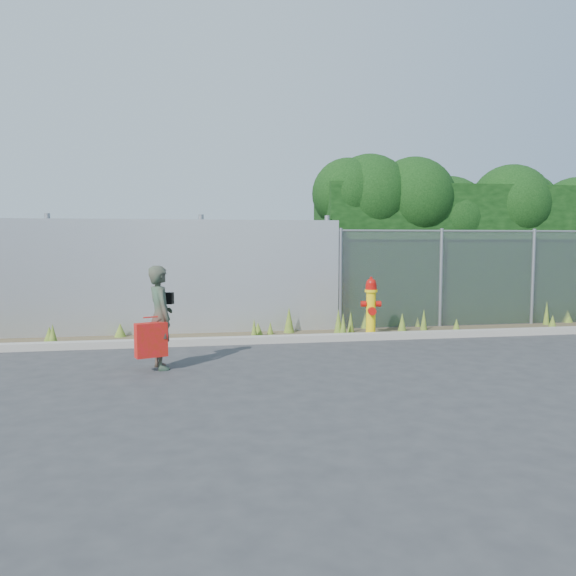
% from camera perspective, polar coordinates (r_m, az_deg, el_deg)
% --- Properties ---
extents(ground, '(80.00, 80.00, 0.00)m').
position_cam_1_polar(ground, '(8.30, 3.75, -7.66)').
color(ground, '#313133').
rests_on(ground, ground).
extents(curb, '(16.00, 0.22, 0.12)m').
position_cam_1_polar(curb, '(10.02, 1.30, -5.15)').
color(curb, gray).
rests_on(curb, ground).
extents(weed_strip, '(16.00, 1.35, 0.53)m').
position_cam_1_polar(weed_strip, '(10.68, 1.90, -4.22)').
color(weed_strip, '#4A3E2A').
rests_on(weed_strip, ground).
extents(corrugated_fence, '(8.50, 0.21, 2.30)m').
position_cam_1_polar(corrugated_fence, '(10.98, -16.83, 1.00)').
color(corrugated_fence, '#A9ACB0').
rests_on(corrugated_fence, ground).
extents(chainlink_fence, '(6.50, 0.07, 2.05)m').
position_cam_1_polar(chainlink_fence, '(12.53, 19.60, 1.04)').
color(chainlink_fence, gray).
rests_on(chainlink_fence, ground).
extents(hedge, '(7.53, 2.14, 3.67)m').
position_cam_1_polar(hedge, '(13.40, 17.78, 5.71)').
color(hedge, black).
rests_on(hedge, ground).
extents(fire_hydrant, '(0.38, 0.34, 1.12)m').
position_cam_1_polar(fire_hydrant, '(10.65, 8.43, -1.98)').
color(fire_hydrant, yellow).
rests_on(fire_hydrant, ground).
extents(woman, '(0.50, 0.61, 1.45)m').
position_cam_1_polar(woman, '(8.05, -12.87, -2.92)').
color(woman, '#106A4A').
rests_on(woman, ground).
extents(red_tote_bag, '(0.42, 0.16, 0.56)m').
position_cam_1_polar(red_tote_bag, '(7.89, -13.74, -5.14)').
color(red_tote_bag, '#A12409').
extents(black_shoulder_bag, '(0.22, 0.09, 0.17)m').
position_cam_1_polar(black_shoulder_bag, '(8.22, -12.34, -1.02)').
color(black_shoulder_bag, black).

